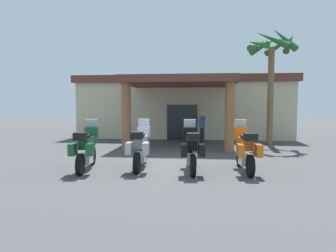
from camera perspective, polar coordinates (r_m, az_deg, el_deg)
The scene contains 8 objects.
ground_plane at distance 10.42m, azimuth -0.75°, elevation -7.54°, with size 80.00×80.00×0.00m, color #424244.
motel_building at distance 20.35m, azimuth 3.19°, elevation 3.82°, with size 13.77×10.51×3.90m.
motorcycle_green at distance 9.93m, azimuth -15.43°, elevation -4.18°, with size 0.84×2.20×1.61m.
motorcycle_silver at distance 9.84m, azimuth -5.31°, elevation -4.12°, with size 0.73×2.21×1.61m.
motorcycle_black at distance 9.44m, azimuth 4.50°, elevation -4.46°, with size 0.77×2.21×1.61m.
motorcycle_orange at distance 9.67m, azimuth 14.59°, elevation -4.38°, with size 0.73×2.21×1.61m.
pedestrian at distance 15.94m, azimuth 6.60°, elevation 0.20°, with size 0.33×0.46×1.76m.
palm_tree_near_portico at distance 16.48m, azimuth 19.23°, elevation 12.55°, with size 2.61×2.64×5.85m.
Camera 1 is at (1.46, -10.10, 2.10)m, focal length 31.74 mm.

